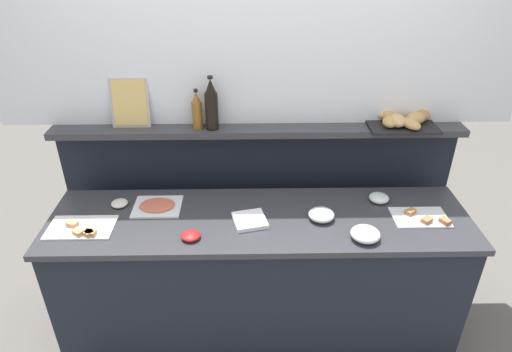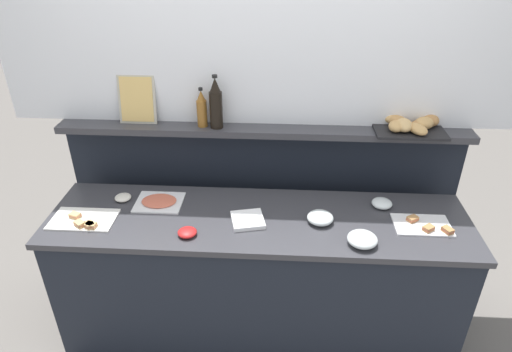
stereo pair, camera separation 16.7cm
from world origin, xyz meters
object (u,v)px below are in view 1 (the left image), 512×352
(glass_bowl_medium, at_px, (365,234))
(wine_bottle_dark, at_px, (211,106))
(vinegar_bottle_amber, at_px, (197,111))
(condiment_bowl_cream, at_px, (119,203))
(condiment_bowl_red, at_px, (191,236))
(glass_bowl_large, at_px, (379,198))
(glass_bowl_small, at_px, (321,215))
(sandwich_platter_rear, at_px, (421,217))
(sandwich_platter_front, at_px, (81,228))
(napkin_stack, at_px, (250,220))
(bread_basket, at_px, (404,120))
(framed_picture, at_px, (130,103))
(cold_cuts_platter, at_px, (157,206))

(glass_bowl_medium, xyz_separation_m, wine_bottle_dark, (-0.80, 0.59, 0.48))
(vinegar_bottle_amber, bearing_deg, condiment_bowl_cream, -148.38)
(condiment_bowl_red, relative_size, wine_bottle_dark, 0.32)
(condiment_bowl_cream, distance_m, condiment_bowl_red, 0.54)
(glass_bowl_large, bearing_deg, glass_bowl_small, -154.63)
(sandwich_platter_rear, height_order, sandwich_platter_front, same)
(sandwich_platter_front, height_order, vinegar_bottle_amber, vinegar_bottle_amber)
(condiment_bowl_cream, xyz_separation_m, napkin_stack, (0.75, -0.17, -0.00))
(bread_basket, bearing_deg, wine_bottle_dark, -178.96)
(vinegar_bottle_amber, relative_size, bread_basket, 0.59)
(vinegar_bottle_amber, distance_m, framed_picture, 0.39)
(glass_bowl_medium, height_order, condiment_bowl_cream, glass_bowl_medium)
(cold_cuts_platter, relative_size, vinegar_bottle_amber, 1.14)
(napkin_stack, xyz_separation_m, vinegar_bottle_amber, (-0.30, 0.45, 0.46))
(sandwich_platter_rear, xyz_separation_m, sandwich_platter_front, (-1.83, -0.06, 0.00))
(sandwich_platter_rear, bearing_deg, napkin_stack, -179.20)
(vinegar_bottle_amber, bearing_deg, condiment_bowl_red, -90.53)
(napkin_stack, relative_size, bread_basket, 0.43)
(sandwich_platter_front, bearing_deg, glass_bowl_large, 8.45)
(glass_bowl_large, xyz_separation_m, framed_picture, (-1.44, 0.29, 0.49))
(sandwich_platter_rear, height_order, wine_bottle_dark, wine_bottle_dark)
(condiment_bowl_red, bearing_deg, cold_cuts_platter, 127.48)
(napkin_stack, bearing_deg, framed_picture, 144.77)
(sandwich_platter_rear, distance_m, napkin_stack, 0.94)
(glass_bowl_small, relative_size, vinegar_bottle_amber, 0.60)
(cold_cuts_platter, distance_m, condiment_bowl_cream, 0.22)
(vinegar_bottle_amber, height_order, wine_bottle_dark, wine_bottle_dark)
(wine_bottle_dark, bearing_deg, napkin_stack, -63.99)
(napkin_stack, height_order, bread_basket, bread_basket)
(sandwich_platter_rear, relative_size, vinegar_bottle_amber, 1.27)
(glass_bowl_medium, distance_m, vinegar_bottle_amber, 1.16)
(glass_bowl_medium, bearing_deg, vinegar_bottle_amber, 145.78)
(glass_bowl_small, bearing_deg, napkin_stack, -176.75)
(glass_bowl_large, bearing_deg, condiment_bowl_red, -162.65)
(sandwich_platter_rear, xyz_separation_m, glass_bowl_large, (-0.19, 0.18, 0.01))
(condiment_bowl_cream, height_order, wine_bottle_dark, wine_bottle_dark)
(sandwich_platter_front, relative_size, framed_picture, 1.20)
(sandwich_platter_front, distance_m, bread_basket, 1.92)
(condiment_bowl_red, xyz_separation_m, bread_basket, (1.22, 0.59, 0.38))
(sandwich_platter_rear, height_order, napkin_stack, sandwich_platter_rear)
(glass_bowl_small, xyz_separation_m, bread_basket, (0.53, 0.43, 0.38))
(vinegar_bottle_amber, height_order, framed_picture, framed_picture)
(sandwich_platter_rear, distance_m, condiment_bowl_red, 1.26)
(sandwich_platter_front, relative_size, glass_bowl_large, 3.01)
(glass_bowl_small, distance_m, condiment_bowl_cream, 1.15)
(cold_cuts_platter, bearing_deg, glass_bowl_medium, -15.45)
(condiment_bowl_cream, height_order, framed_picture, framed_picture)
(sandwich_platter_rear, relative_size, condiment_bowl_cream, 3.16)
(sandwich_platter_rear, relative_size, bread_basket, 0.75)
(cold_cuts_platter, bearing_deg, wine_bottle_dark, 42.08)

